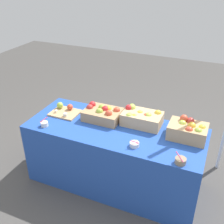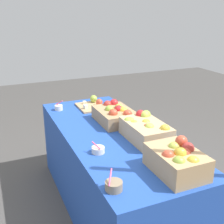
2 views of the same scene
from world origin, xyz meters
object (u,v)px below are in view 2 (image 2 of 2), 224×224
at_px(apple_crate_right, 116,114).
at_px(sample_bowl_near, 59,108).
at_px(sample_bowl_far, 98,150).
at_px(cutting_board_front, 93,104).
at_px(apple_crate_left, 177,160).
at_px(apple_crate_middle, 145,129).
at_px(sample_bowl_mid, 114,186).

distance_m(apple_crate_right, sample_bowl_near, 0.65).
bearing_deg(sample_bowl_far, sample_bowl_near, -178.00).
distance_m(sample_bowl_near, sample_bowl_far, 1.00).
height_order(sample_bowl_near, sample_bowl_far, sample_bowl_near).
bearing_deg(sample_bowl_far, apple_crate_right, 144.15).
distance_m(cutting_board_front, sample_bowl_near, 0.35).
relative_size(sample_bowl_near, sample_bowl_far, 1.08).
xyz_separation_m(apple_crate_left, apple_crate_middle, (-0.51, 0.06, -0.01)).
distance_m(cutting_board_front, sample_bowl_far, 1.01).
relative_size(apple_crate_left, sample_bowl_near, 3.74).
distance_m(apple_crate_right, cutting_board_front, 0.48).
distance_m(apple_crate_left, apple_crate_right, 0.93).
bearing_deg(sample_bowl_near, cutting_board_front, 83.73).
xyz_separation_m(sample_bowl_mid, sample_bowl_far, (-0.45, 0.08, -0.00)).
xyz_separation_m(apple_crate_middle, apple_crate_right, (-0.42, -0.06, -0.01)).
bearing_deg(sample_bowl_far, apple_crate_middle, 99.78).
relative_size(sample_bowl_mid, sample_bowl_far, 1.21).
xyz_separation_m(apple_crate_left, sample_bowl_near, (-1.44, -0.38, -0.06)).
xyz_separation_m(apple_crate_left, sample_bowl_far, (-0.44, -0.35, -0.07)).
distance_m(cutting_board_front, sample_bowl_mid, 1.47).
distance_m(apple_crate_right, sample_bowl_far, 0.60).
bearing_deg(cutting_board_front, sample_bowl_near, -96.27).
bearing_deg(apple_crate_right, sample_bowl_mid, -24.65).
distance_m(apple_crate_left, sample_bowl_near, 1.49).
bearing_deg(apple_crate_middle, cutting_board_front, -173.46).
xyz_separation_m(apple_crate_middle, sample_bowl_near, (-0.93, -0.45, -0.06)).
bearing_deg(sample_bowl_near, apple_crate_right, 36.89).
height_order(apple_crate_middle, sample_bowl_far, apple_crate_middle).
height_order(apple_crate_left, cutting_board_front, apple_crate_left).
bearing_deg(sample_bowl_mid, sample_bowl_near, 178.30).
relative_size(apple_crate_middle, apple_crate_right, 1.04).
relative_size(cutting_board_front, sample_bowl_mid, 2.88).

